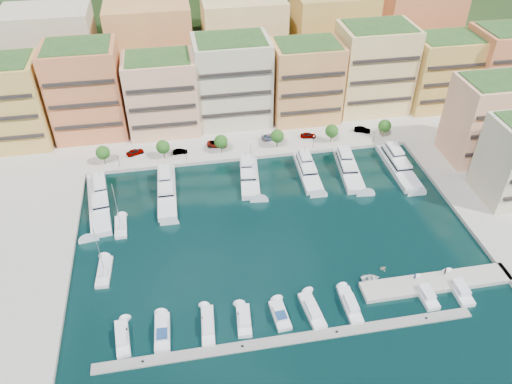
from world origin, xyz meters
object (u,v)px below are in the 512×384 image
at_px(yacht_4, 307,170).
at_px(car_4, 308,135).
at_px(cruiser_4, 280,315).
at_px(person_1, 445,271).
at_px(yacht_5, 348,167).
at_px(tender_1, 383,268).
at_px(tree_1, 163,147).
at_px(sailboat_1, 104,272).
at_px(cruiser_6, 350,305).
at_px(sailboat_2, 121,227).
at_px(car_2, 217,144).
at_px(yacht_6, 397,164).
at_px(car_5, 362,130).
at_px(yacht_3, 249,175).
at_px(cruiser_5, 312,311).
at_px(car_3, 271,137).
at_px(lamppost_0, 118,159).
at_px(cruiser_3, 244,321).
at_px(yacht_1, 167,189).
at_px(cruiser_0, 122,338).
at_px(person_0, 415,276).
at_px(tree_5, 385,126).
at_px(cruiser_2, 208,326).
at_px(car_0, 135,152).
at_px(cruiser_9, 459,289).
at_px(lamppost_2, 251,146).
at_px(car_1, 180,152).
at_px(cruiser_8, 425,294).
at_px(tree_4, 332,131).
at_px(tree_2, 221,141).
at_px(tree_0, 103,153).
at_px(tree_3, 277,136).
at_px(lamppost_1, 186,152).
at_px(tender_0, 370,278).
at_px(cruiser_1, 162,333).
at_px(lamppost_4, 374,134).

relative_size(yacht_4, car_4, 3.92).
xyz_separation_m(cruiser_4, person_1, (36.01, 4.11, 1.31)).
relative_size(yacht_5, tender_1, 12.41).
bearing_deg(tree_1, sailboat_1, -109.18).
relative_size(cruiser_6, sailboat_2, 0.69).
xyz_separation_m(sailboat_1, car_2, (29.26, 43.96, 1.50)).
height_order(yacht_6, car_5, yacht_6).
distance_m(car_2, person_1, 70.74).
bearing_deg(yacht_5, yacht_3, 177.67).
bearing_deg(cruiser_4, cruiser_5, -0.05).
relative_size(car_3, car_5, 1.15).
xyz_separation_m(lamppost_0, cruiser_3, (25.18, -55.78, -3.28)).
distance_m(yacht_1, person_1, 68.71).
xyz_separation_m(cruiser_0, car_3, (40.81, 62.55, 1.26)).
height_order(cruiser_5, person_0, person_0).
bearing_deg(sailboat_2, tree_5, 19.38).
distance_m(yacht_3, cruiser_4, 45.84).
xyz_separation_m(tree_5, cruiser_6, (-29.54, -58.10, -4.20)).
xyz_separation_m(cruiser_2, car_0, (-14.21, 61.50, 1.28)).
xyz_separation_m(cruiser_9, sailboat_2, (-68.77, 31.69, -0.23)).
xyz_separation_m(lamppost_2, car_1, (-19.53, 3.90, -2.15)).
distance_m(cruiser_9, car_5, 61.86).
bearing_deg(person_0, cruiser_3, 57.31).
distance_m(cruiser_8, sailboat_1, 66.77).
distance_m(yacht_6, cruiser_9, 44.07).
distance_m(tree_4, yacht_1, 50.17).
xyz_separation_m(yacht_4, tender_1, (6.99, -36.96, -0.67)).
height_order(tree_2, car_3, tree_2).
xyz_separation_m(tree_0, tree_1, (16.00, 0.00, 0.00)).
height_order(yacht_1, car_4, yacht_1).
bearing_deg(yacht_1, cruiser_8, -40.98).
bearing_deg(cruiser_6, lamppost_2, 100.62).
xyz_separation_m(cruiser_9, car_3, (-26.55, 62.55, 1.26)).
bearing_deg(tender_1, cruiser_9, -133.48).
bearing_deg(sailboat_1, yacht_4, 28.18).
distance_m(yacht_6, cruiser_6, 52.05).
bearing_deg(cruiser_6, person_1, 10.69).
bearing_deg(tree_3, car_0, 175.15).
height_order(lamppost_1, yacht_3, yacht_3).
height_order(cruiser_0, car_4, car_4).
relative_size(tree_5, tender_0, 1.44).
distance_m(cruiser_9, car_4, 63.64).
distance_m(tree_2, tree_3, 16.00).
bearing_deg(cruiser_1, yacht_3, 62.19).
height_order(sailboat_2, car_3, sailboat_2).
height_order(lamppost_1, cruiser_1, lamppost_1).
height_order(tender_1, car_5, car_5).
height_order(cruiser_8, tender_0, cruiser_8).
bearing_deg(yacht_3, person_0, -56.49).
xyz_separation_m(lamppost_4, yacht_1, (-59.91, -12.14, -2.73)).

